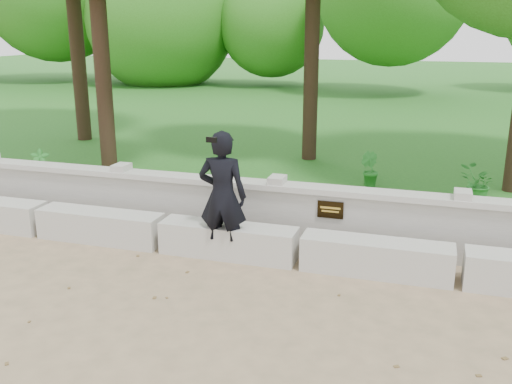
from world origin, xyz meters
TOP-DOWN VIEW (x-y plane):
  - ground at (0.00, 0.00)m, footprint 80.00×80.00m
  - lawn at (0.00, 14.00)m, footprint 40.00×22.00m
  - concrete_bench at (0.00, 1.90)m, footprint 11.90×0.45m
  - parapet_wall at (0.00, 2.60)m, footprint 12.50×0.35m
  - man_main at (-1.03, 1.80)m, footprint 0.68×0.61m
  - shrub_a at (-5.31, 3.64)m, footprint 0.40×0.39m
  - shrub_b at (0.53, 5.17)m, footprint 0.44×0.43m
  - shrub_c at (2.34, 4.75)m, footprint 0.70×0.67m

SIDE VIEW (x-z plane):
  - ground at x=0.00m, z-range 0.00..0.00m
  - lawn at x=0.00m, z-range 0.00..0.25m
  - concrete_bench at x=0.00m, z-range 0.00..0.45m
  - parapet_wall at x=0.00m, z-range 0.01..0.91m
  - shrub_c at x=2.34m, z-range 0.25..0.86m
  - shrub_b at x=0.53m, z-range 0.25..0.88m
  - shrub_a at x=-5.31m, z-range 0.25..0.88m
  - man_main at x=-1.03m, z-range 0.00..1.77m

